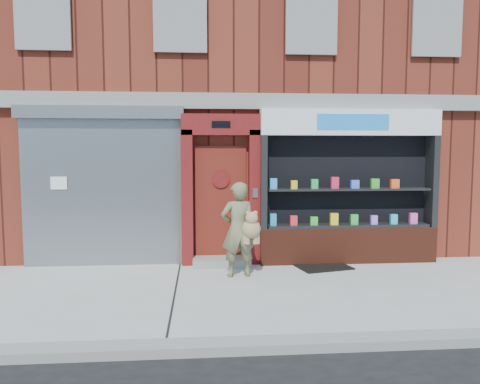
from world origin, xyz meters
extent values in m
plane|color=#9E9E99|center=(0.00, 0.00, 0.00)|extent=(80.00, 80.00, 0.00)
cube|color=gray|center=(0.00, -2.15, 0.06)|extent=(60.00, 0.30, 0.12)
cube|color=#5C1E15|center=(0.00, 6.00, 4.00)|extent=(12.00, 8.00, 8.00)
cube|color=gray|center=(0.00, 1.92, 3.15)|extent=(12.00, 0.16, 0.30)
cube|color=black|center=(-4.00, 1.97, 4.80)|extent=(0.90, 0.06, 1.40)
cube|color=gray|center=(-4.00, 1.93, 4.80)|extent=(1.00, 0.06, 1.50)
cube|color=black|center=(-1.50, 1.97, 4.80)|extent=(0.90, 0.06, 1.40)
cube|color=gray|center=(-1.50, 1.93, 4.80)|extent=(1.00, 0.06, 1.50)
cube|color=black|center=(1.00, 1.97, 4.80)|extent=(0.90, 0.06, 1.40)
cube|color=gray|center=(1.00, 1.93, 4.80)|extent=(1.00, 0.06, 1.50)
cube|color=black|center=(3.50, 1.97, 4.80)|extent=(0.90, 0.06, 1.40)
cube|color=gray|center=(3.50, 1.93, 4.80)|extent=(1.00, 0.06, 1.50)
cube|color=gray|center=(-3.00, 1.94, 1.40)|extent=(3.00, 0.10, 2.80)
cube|color=slate|center=(-3.00, 1.88, 2.92)|extent=(3.10, 0.30, 0.24)
cube|color=white|center=(-3.80, 1.88, 1.60)|extent=(0.30, 0.01, 0.24)
cube|color=#520E0E|center=(-1.40, 1.86, 1.30)|extent=(0.22, 0.28, 2.60)
cube|color=#520E0E|center=(-0.10, 1.86, 1.30)|extent=(0.22, 0.28, 2.60)
cube|color=#520E0E|center=(-0.75, 1.86, 2.70)|extent=(1.50, 0.28, 0.40)
cube|color=black|center=(-0.75, 1.71, 2.70)|extent=(0.35, 0.01, 0.12)
cube|color=maroon|center=(-0.75, 1.97, 1.20)|extent=(1.00, 0.06, 2.20)
cylinder|color=black|center=(-0.75, 1.93, 1.65)|extent=(0.28, 0.02, 0.28)
cylinder|color=#520E0E|center=(-0.75, 1.92, 1.65)|extent=(0.34, 0.02, 0.34)
cube|color=gray|center=(-0.75, 1.70, 0.07)|extent=(1.10, 0.55, 0.15)
cube|color=slate|center=(-0.10, 1.71, 1.40)|extent=(0.10, 0.02, 0.18)
cube|color=#5A2315|center=(1.75, 1.80, 0.35)|extent=(3.50, 0.40, 0.70)
cube|color=black|center=(0.06, 1.80, 1.60)|extent=(0.12, 0.40, 1.80)
cube|color=black|center=(3.44, 1.80, 1.60)|extent=(0.12, 0.40, 1.80)
cube|color=black|center=(1.75, 1.99, 1.60)|extent=(3.30, 0.03, 1.80)
cube|color=black|center=(1.75, 1.80, 0.73)|extent=(3.20, 0.36, 0.06)
cube|color=black|center=(1.75, 1.80, 1.45)|extent=(3.20, 0.36, 0.04)
cube|color=white|center=(1.75, 1.80, 2.75)|extent=(3.50, 0.40, 0.50)
cube|color=blue|center=(1.75, 1.59, 2.75)|extent=(1.40, 0.01, 0.30)
cube|color=teal|center=(0.25, 1.72, 0.88)|extent=(0.12, 0.09, 0.23)
cube|color=red|center=(0.65, 1.72, 0.86)|extent=(0.14, 0.09, 0.19)
cube|color=green|center=(1.05, 1.72, 0.84)|extent=(0.14, 0.09, 0.16)
cube|color=yellow|center=(1.45, 1.72, 0.87)|extent=(0.15, 0.09, 0.23)
cube|color=green|center=(1.85, 1.72, 0.86)|extent=(0.14, 0.09, 0.20)
cube|color=#9C76D4|center=(2.25, 1.72, 0.85)|extent=(0.13, 0.09, 0.18)
cube|color=#26B7C2|center=(2.65, 1.72, 0.86)|extent=(0.13, 0.09, 0.20)
cube|color=#E64CA4|center=(3.05, 1.72, 0.87)|extent=(0.14, 0.09, 0.22)
cube|color=#289ACA|center=(0.25, 1.72, 1.57)|extent=(0.13, 0.09, 0.21)
cube|color=yellow|center=(0.65, 1.72, 1.55)|extent=(0.12, 0.09, 0.16)
cube|color=green|center=(1.05, 1.72, 1.56)|extent=(0.13, 0.09, 0.19)
cube|color=#D12443|center=(1.45, 1.72, 1.58)|extent=(0.15, 0.09, 0.23)
cube|color=#4264E2|center=(1.85, 1.72, 1.55)|extent=(0.16, 0.09, 0.17)
cube|color=green|center=(2.25, 1.72, 1.57)|extent=(0.16, 0.09, 0.19)
cube|color=#FE551A|center=(2.65, 1.72, 1.56)|extent=(0.16, 0.09, 0.18)
imported|color=#6D6E48|center=(-0.49, 0.92, 0.84)|extent=(0.66, 0.49, 1.67)
sphere|color=#A07F50|center=(-0.27, 0.79, 0.87)|extent=(0.33, 0.33, 0.33)
sphere|color=#A07F50|center=(-0.27, 0.73, 1.06)|extent=(0.22, 0.22, 0.22)
sphere|color=#A07F50|center=(-0.34, 0.73, 1.15)|extent=(0.08, 0.08, 0.08)
sphere|color=#A07F50|center=(-0.21, 0.73, 1.15)|extent=(0.08, 0.08, 0.08)
cylinder|color=#A07F50|center=(-0.38, 0.79, 0.70)|extent=(0.08, 0.08, 0.20)
cylinder|color=#A07F50|center=(-0.16, 0.79, 0.70)|extent=(0.08, 0.08, 0.20)
cylinder|color=#A07F50|center=(-0.34, 0.76, 0.70)|extent=(0.08, 0.08, 0.20)
cylinder|color=#A07F50|center=(-0.21, 0.76, 0.70)|extent=(0.08, 0.08, 0.20)
cube|color=black|center=(1.17, 1.40, 0.01)|extent=(1.11, 0.89, 0.02)
camera|label=1|loc=(-1.12, -7.13, 2.24)|focal=35.00mm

